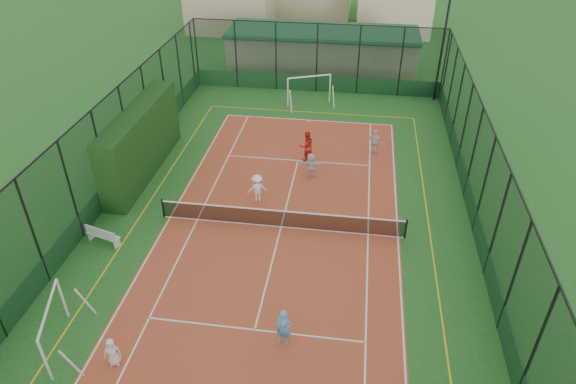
# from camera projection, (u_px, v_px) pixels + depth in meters

# --- Properties ---
(ground) EXTENTS (300.00, 300.00, 0.00)m
(ground) POSITION_uv_depth(u_px,v_px,m) (281.00, 227.00, 24.43)
(ground) COLOR #25561D
(ground) RESTS_ON ground
(court_slab) EXTENTS (11.17, 23.97, 0.01)m
(court_slab) POSITION_uv_depth(u_px,v_px,m) (281.00, 227.00, 24.43)
(court_slab) COLOR #A54224
(court_slab) RESTS_ON ground
(tennis_net) EXTENTS (11.67, 0.12, 1.06)m
(tennis_net) POSITION_uv_depth(u_px,v_px,m) (281.00, 218.00, 24.14)
(tennis_net) COLOR black
(tennis_net) RESTS_ON ground
(perimeter_fence) EXTENTS (18.12, 34.12, 5.00)m
(perimeter_fence) POSITION_uv_depth(u_px,v_px,m) (281.00, 183.00, 23.05)
(perimeter_fence) COLOR black
(perimeter_fence) RESTS_ON ground
(floodlight_ne) EXTENTS (0.60, 0.26, 8.25)m
(floodlight_ne) POSITION_uv_depth(u_px,v_px,m) (443.00, 43.00, 34.85)
(floodlight_ne) COLOR black
(floodlight_ne) RESTS_ON ground
(clubhouse) EXTENTS (15.20, 7.20, 3.15)m
(clubhouse) POSITION_uv_depth(u_px,v_px,m) (322.00, 49.00, 41.74)
(clubhouse) COLOR tan
(clubhouse) RESTS_ON ground
(hedge_left) EXTENTS (1.27, 8.44, 3.69)m
(hedge_left) POSITION_uv_depth(u_px,v_px,m) (141.00, 142.00, 27.76)
(hedge_left) COLOR black
(hedge_left) RESTS_ON ground
(white_bench) EXTENTS (1.75, 0.91, 0.95)m
(white_bench) POSITION_uv_depth(u_px,v_px,m) (103.00, 234.00, 23.19)
(white_bench) COLOR white
(white_bench) RESTS_ON ground
(futsal_goal_near) EXTENTS (3.09, 1.72, 1.92)m
(futsal_goal_near) POSITION_uv_depth(u_px,v_px,m) (54.00, 327.00, 18.00)
(futsal_goal_near) COLOR white
(futsal_goal_near) RESTS_ON ground
(futsal_goal_far) EXTENTS (3.29, 2.08, 2.05)m
(futsal_goal_far) POSITION_uv_depth(u_px,v_px,m) (309.00, 90.00, 35.90)
(futsal_goal_far) COLOR white
(futsal_goal_far) RESTS_ON ground
(child_near_left) EXTENTS (0.66, 0.52, 1.17)m
(child_near_left) POSITION_uv_depth(u_px,v_px,m) (112.00, 352.00, 17.56)
(child_near_left) COLOR silver
(child_near_left) RESTS_ON court_slab
(child_near_mid) EXTENTS (0.61, 0.45, 1.54)m
(child_near_mid) POSITION_uv_depth(u_px,v_px,m) (284.00, 328.00, 18.22)
(child_near_mid) COLOR #4D9FDC
(child_near_mid) RESTS_ON court_slab
(child_far_left) EXTENTS (1.12, 0.88, 1.52)m
(child_far_left) POSITION_uv_depth(u_px,v_px,m) (257.00, 188.00, 25.85)
(child_far_left) COLOR white
(child_far_left) RESTS_ON court_slab
(child_far_right) EXTENTS (0.94, 0.68, 1.49)m
(child_far_right) POSITION_uv_depth(u_px,v_px,m) (375.00, 142.00, 30.07)
(child_far_right) COLOR silver
(child_far_right) RESTS_ON court_slab
(child_far_back) EXTENTS (1.30, 0.42, 1.40)m
(child_far_back) POSITION_uv_depth(u_px,v_px,m) (311.00, 165.00, 27.91)
(child_far_back) COLOR silver
(child_far_back) RESTS_ON court_slab
(coach) EXTENTS (1.10, 1.01, 1.82)m
(coach) POSITION_uv_depth(u_px,v_px,m) (307.00, 146.00, 29.28)
(coach) COLOR red
(coach) RESTS_ON court_slab
(tennis_balls) EXTENTS (5.29, 1.57, 0.07)m
(tennis_balls) POSITION_uv_depth(u_px,v_px,m) (289.00, 211.00, 25.45)
(tennis_balls) COLOR #CCE033
(tennis_balls) RESTS_ON court_slab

